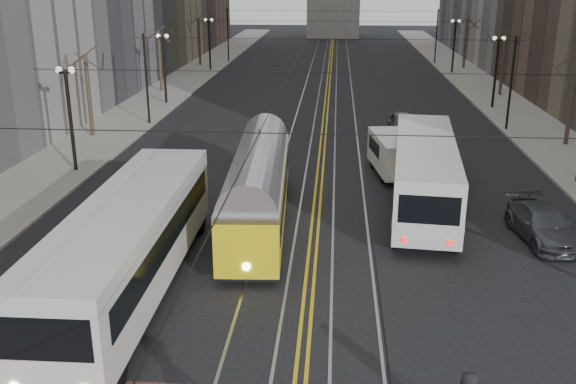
% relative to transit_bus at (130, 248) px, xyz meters
% --- Properties ---
extents(ground, '(260.00, 260.00, 0.00)m').
position_rel_transit_bus_xyz_m(ground, '(6.11, -4.11, -1.69)').
color(ground, black).
rests_on(ground, ground).
extents(sidewalk_left, '(5.00, 140.00, 0.15)m').
position_rel_transit_bus_xyz_m(sidewalk_left, '(-8.89, 40.89, -1.61)').
color(sidewalk_left, gray).
rests_on(sidewalk_left, ground).
extents(sidewalk_right, '(5.00, 140.00, 0.15)m').
position_rel_transit_bus_xyz_m(sidewalk_right, '(21.11, 40.89, -1.61)').
color(sidewalk_right, gray).
rests_on(sidewalk_right, ground).
extents(streetcar_rails, '(4.80, 130.00, 0.02)m').
position_rel_transit_bus_xyz_m(streetcar_rails, '(6.11, 40.89, -1.68)').
color(streetcar_rails, gray).
rests_on(streetcar_rails, ground).
extents(centre_lines, '(0.42, 130.00, 0.01)m').
position_rel_transit_bus_xyz_m(centre_lines, '(6.11, 40.89, -1.68)').
color(centre_lines, gold).
rests_on(centre_lines, ground).
extents(lamp_posts, '(27.60, 57.20, 5.60)m').
position_rel_transit_bus_xyz_m(lamp_posts, '(6.11, 24.64, 1.11)').
color(lamp_posts, black).
rests_on(lamp_posts, ground).
extents(street_trees, '(31.68, 53.28, 5.60)m').
position_rel_transit_bus_xyz_m(street_trees, '(6.11, 31.14, 1.11)').
color(street_trees, '#382D23').
rests_on(street_trees, ground).
extents(trolley_wires, '(25.96, 120.00, 6.60)m').
position_rel_transit_bus_xyz_m(trolley_wires, '(6.11, 30.72, 2.09)').
color(trolley_wires, black).
rests_on(trolley_wires, ground).
extents(transit_bus, '(2.88, 13.51, 3.37)m').
position_rel_transit_bus_xyz_m(transit_bus, '(0.00, 0.00, 0.00)').
color(transit_bus, silver).
rests_on(transit_bus, ground).
extents(streetcar, '(2.93, 12.53, 2.93)m').
position_rel_transit_bus_xyz_m(streetcar, '(3.61, 6.69, -0.22)').
color(streetcar, yellow).
rests_on(streetcar, ground).
extents(rear_bus, '(3.90, 12.56, 3.22)m').
position_rel_transit_bus_xyz_m(rear_bus, '(11.11, 9.39, -0.08)').
color(rear_bus, silver).
rests_on(rear_bus, ground).
extents(cargo_van, '(2.61, 5.18, 2.19)m').
position_rel_transit_bus_xyz_m(cargo_van, '(10.11, 14.64, -0.59)').
color(cargo_van, white).
rests_on(cargo_van, ground).
extents(sedan_grey, '(1.94, 4.66, 1.58)m').
position_rel_transit_bus_xyz_m(sedan_grey, '(11.51, 23.92, -0.90)').
color(sedan_grey, '#3C3D43').
rests_on(sedan_grey, ground).
extents(sedan_parked, '(2.45, 4.95, 1.38)m').
position_rel_transit_bus_xyz_m(sedan_parked, '(15.61, 5.89, -0.99)').
color(sedan_parked, '#3B3E42').
rests_on(sedan_parked, ground).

